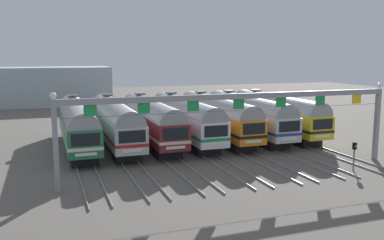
% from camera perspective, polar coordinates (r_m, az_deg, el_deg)
% --- Properties ---
extents(ground_plane, '(160.00, 160.00, 0.00)m').
position_cam_1_polar(ground_plane, '(46.30, -1.04, -2.92)').
color(ground_plane, '#5B564F').
extents(track_bed, '(24.31, 70.00, 0.15)m').
position_cam_1_polar(track_bed, '(62.39, -5.99, 0.17)').
color(track_bed, gray).
rests_on(track_bed, ground).
extents(commuter_train_green, '(2.88, 18.06, 5.05)m').
position_cam_1_polar(commuter_train_green, '(43.62, -15.41, -0.38)').
color(commuter_train_green, '#236B42').
rests_on(commuter_train_green, ground).
extents(commuter_train_stainless, '(2.88, 18.06, 5.05)m').
position_cam_1_polar(commuter_train_stainless, '(44.04, -10.47, -0.12)').
color(commuter_train_stainless, '#B2B5BA').
rests_on(commuter_train_stainless, ground).
extents(commuter_train_maroon, '(2.88, 18.06, 5.05)m').
position_cam_1_polar(commuter_train_maroon, '(44.78, -5.67, 0.13)').
color(commuter_train_maroon, maroon).
rests_on(commuter_train_maroon, ground).
extents(commuter_train_white, '(2.88, 18.06, 5.05)m').
position_cam_1_polar(commuter_train_white, '(45.82, -1.05, 0.37)').
color(commuter_train_white, white).
rests_on(commuter_train_white, ground).
extents(commuter_train_orange, '(2.88, 18.06, 5.05)m').
position_cam_1_polar(commuter_train_orange, '(47.15, 3.33, 0.60)').
color(commuter_train_orange, orange).
rests_on(commuter_train_orange, ground).
extents(commuter_train_silver, '(2.88, 18.06, 5.05)m').
position_cam_1_polar(commuter_train_silver, '(48.74, 7.46, 0.81)').
color(commuter_train_silver, silver).
rests_on(commuter_train_silver, ground).
extents(commuter_train_yellow, '(2.88, 18.06, 5.05)m').
position_cam_1_polar(commuter_train_yellow, '(50.56, 11.30, 1.00)').
color(commuter_train_yellow, gold).
rests_on(commuter_train_yellow, ground).
extents(catenary_gantry, '(28.05, 0.44, 6.97)m').
position_cam_1_polar(catenary_gantry, '(33.04, 6.37, 1.77)').
color(catenary_gantry, gray).
rests_on(catenary_gantry, ground).
extents(yard_signal_mast, '(0.28, 0.35, 2.40)m').
position_cam_1_polar(yard_signal_mast, '(37.00, 21.26, -3.86)').
color(yard_signal_mast, '#59595E').
rests_on(yard_signal_mast, ground).
extents(maintenance_building, '(20.25, 10.00, 7.17)m').
position_cam_1_polar(maintenance_building, '(84.23, -18.16, 4.43)').
color(maintenance_building, '#9EB2B7').
rests_on(maintenance_building, ground).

